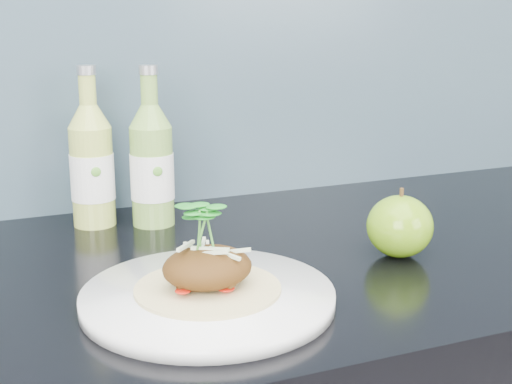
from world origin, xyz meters
TOP-DOWN VIEW (x-y plane):
  - dinner_plate at (-0.05, 1.57)m, footprint 0.35×0.35m
  - pork_taco at (-0.05, 1.57)m, footprint 0.15×0.15m
  - green_apple at (0.22, 1.62)m, footprint 0.10×0.10m
  - cider_bottle_left at (-0.11, 1.91)m, footprint 0.07×0.07m
  - cider_bottle_right at (-0.03, 1.88)m, footprint 0.07×0.07m

SIDE VIEW (x-z plane):
  - dinner_plate at x=-0.05m, z-range 0.90..0.92m
  - green_apple at x=0.22m, z-range 0.90..0.98m
  - pork_taco at x=-0.05m, z-range 0.90..0.99m
  - cider_bottle_left at x=-0.11m, z-range 0.87..1.10m
  - cider_bottle_right at x=-0.03m, z-range 0.87..1.10m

